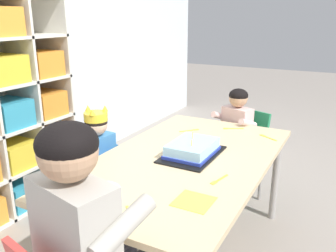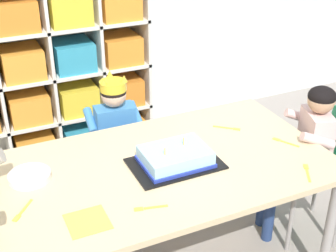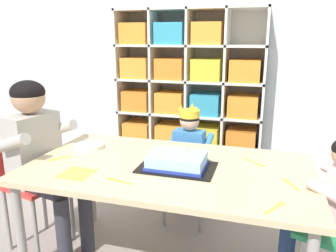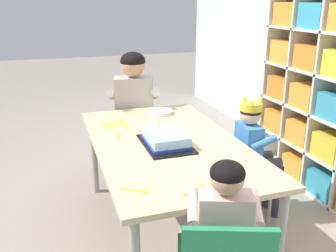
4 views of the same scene
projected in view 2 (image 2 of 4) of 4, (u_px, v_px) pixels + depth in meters
storage_cubby_shelf at (47, 55)px, 3.02m from camera, size 1.31×0.35×1.53m
activity_table at (163, 175)px, 2.09m from camera, size 1.48×0.84×0.63m
classroom_chair_blue at (120, 159)px, 2.59m from camera, size 0.34×0.37×0.61m
child_with_crown at (113, 126)px, 2.60m from camera, size 0.31×0.31×0.85m
classroom_chair_guest_side at (320, 163)px, 2.45m from camera, size 0.43×0.45×0.68m
guest_at_table_side at (304, 143)px, 2.39m from camera, size 0.34×0.34×0.86m
birthday_cake_on_tray at (175, 158)px, 2.05m from camera, size 0.39×0.26×0.11m
paper_plate_stack at (30, 176)px, 1.96m from camera, size 0.17×0.17×0.03m
paper_napkin_square at (88, 221)px, 1.73m from camera, size 0.15×0.15×0.00m
fork_near_child_seat at (229, 128)px, 2.36m from camera, size 0.11×0.10×0.00m
fork_by_napkin at (307, 172)px, 2.01m from camera, size 0.08×0.12×0.00m
fork_at_table_front_edge at (22, 212)px, 1.78m from camera, size 0.09×0.11×0.00m
fork_scattered_mid_table at (148, 208)px, 1.80m from camera, size 0.13×0.04×0.00m
fork_near_cake_tray at (284, 142)px, 2.24m from camera, size 0.08×0.13×0.00m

